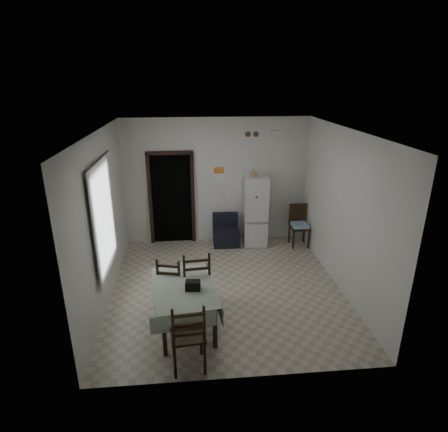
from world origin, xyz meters
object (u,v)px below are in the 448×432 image
dining_table (185,307)px  dining_chair_far_right (196,279)px  dining_chair_near_head (188,334)px  corner_chair (300,226)px  dining_chair_far_left (172,282)px  fridge (256,211)px  navy_seat (226,230)px

dining_table → dining_chair_far_right: bearing=62.4°
dining_table → dining_chair_far_right: dining_chair_far_right is taller
dining_chair_far_right → dining_chair_near_head: bearing=79.0°
corner_chair → dining_chair_far_left: dining_chair_far_left is taller
fridge → dining_chair_near_head: (-1.58, -3.89, -0.29)m
fridge → dining_chair_far_right: fridge is taller
fridge → dining_chair_far_left: bearing=-122.8°
corner_chair → dining_chair_far_left: (-2.84, -2.25, 0.00)m
dining_chair_far_left → fridge: bearing=-112.5°
corner_chair → dining_table: (-2.63, -2.80, -0.12)m
dining_chair_far_left → dining_chair_near_head: (0.26, -1.43, 0.04)m
dining_chair_far_right → corner_chair: bearing=-142.3°
dining_table → dining_chair_far_left: size_ratio=1.42×
fridge → dining_table: bearing=-114.5°
fridge → corner_chair: fridge is taller
fridge → dining_table: 3.46m
dining_chair_near_head → corner_chair: bearing=-130.0°
fridge → dining_chair_far_left: fridge is taller
corner_chair → dining_chair_far_right: dining_chair_far_right is taller
corner_chair → dining_chair_near_head: dining_chair_near_head is taller
corner_chair → dining_chair_far_left: 3.62m
fridge → dining_chair_far_left: size_ratio=1.67×
dining_chair_far_left → dining_chair_far_right: bearing=-170.2°
fridge → navy_seat: (-0.69, -0.00, -0.46)m
navy_seat → dining_table: bearing=-106.6°
fridge → navy_seat: bearing=-176.0°
navy_seat → dining_table: (-0.95, -3.02, 0.00)m
fridge → dining_chair_far_right: size_ratio=1.50×
fridge → corner_chair: bearing=-8.2°
dining_table → dining_chair_near_head: bearing=-94.0°
corner_chair → dining_chair_near_head: (-2.58, -3.68, 0.04)m
dining_table → dining_chair_near_head: (0.05, -0.88, 0.17)m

